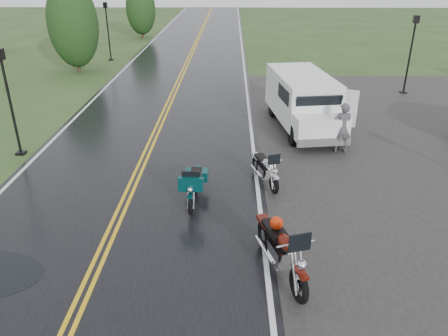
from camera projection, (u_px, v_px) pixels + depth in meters
name	position (u px, v px, depth m)	size (l,w,h in m)	color
ground	(109.00, 238.00, 10.78)	(120.00, 120.00, 0.00)	#2D471E
road	(165.00, 112.00, 19.80)	(8.00, 100.00, 0.04)	black
motorcycle_red	(300.00, 273.00, 8.43)	(0.91, 2.50, 1.48)	#501109
motorcycle_teal	(191.00, 196.00, 11.49)	(0.75, 2.05, 1.21)	#043536
motorcycle_silver	(274.00, 177.00, 12.51)	(0.73, 2.01, 1.18)	#B1B5BA
van_white	(295.00, 117.00, 15.75)	(2.09, 5.56, 2.18)	white
person_at_van	(342.00, 128.00, 15.27)	(0.65, 0.43, 1.80)	#48474C
lamp_post_near_left	(10.00, 104.00, 14.70)	(0.32, 0.32, 3.71)	black
lamp_post_far_left	(108.00, 32.00, 29.40)	(0.33, 0.33, 3.82)	black
lamp_post_far_right	(410.00, 55.00, 21.80)	(0.33, 0.33, 3.90)	black
tree_left_mid	(74.00, 34.00, 25.98)	(2.95, 2.95, 4.61)	#1E3D19
tree_left_far	(141.00, 15.00, 38.28)	(2.57, 2.57, 3.95)	#1E3D19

